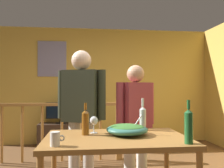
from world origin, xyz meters
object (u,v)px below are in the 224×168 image
object	(u,v)px
stair_railing	(74,125)
flat_screen_tv	(61,111)
serving_table	(116,146)
salad_bowl	(127,129)
wine_bottle_amber	(85,122)
wine_glass	(94,121)
mug_white	(55,139)
person_standing_left	(81,108)
wine_bottle_green	(189,126)
wine_bottle_clear	(143,118)
framed_picture	(52,59)
person_standing_right	(136,118)
tv_console	(61,135)

from	to	relation	value
stair_railing	flat_screen_tv	xyz separation A→B (m)	(-0.32, 0.94, 0.15)
serving_table	salad_bowl	distance (m)	0.19
flat_screen_tv	wine_bottle_amber	bearing A→B (deg)	-79.55
wine_glass	stair_railing	bearing A→B (deg)	98.96
mug_white	person_standing_left	bearing A→B (deg)	80.00
flat_screen_tv	wine_glass	size ratio (longest dim) A/B	3.64
salad_bowl	wine_bottle_green	size ratio (longest dim) A/B	1.13
mug_white	wine_bottle_clear	bearing A→B (deg)	35.79
wine_bottle_green	wine_bottle_amber	xyz separation A→B (m)	(-0.80, 0.44, -0.02)
stair_railing	salad_bowl	world-z (taller)	stair_railing
salad_bowl	mug_white	world-z (taller)	salad_bowl
flat_screen_tv	person_standing_left	distance (m)	2.31
framed_picture	mug_white	bearing A→B (deg)	-81.71
wine_bottle_clear	person_standing_right	size ratio (longest dim) A/B	0.22
framed_picture	salad_bowl	size ratio (longest dim) A/B	2.03
mug_white	person_standing_left	world-z (taller)	person_standing_left
wine_glass	wine_bottle_green	xyz separation A→B (m)	(0.72, -0.52, 0.03)
person_standing_left	wine_bottle_amber	bearing A→B (deg)	118.09
serving_table	salad_bowl	bearing A→B (deg)	34.40
stair_railing	tv_console	size ratio (longest dim) A/B	2.64
framed_picture	wine_bottle_clear	bearing A→B (deg)	-65.82
serving_table	wine_bottle_green	distance (m)	0.66
wine_bottle_amber	person_standing_left	distance (m)	0.59
framed_picture	wine_glass	bearing A→B (deg)	-75.01
serving_table	person_standing_right	world-z (taller)	person_standing_right
stair_railing	wine_bottle_clear	distance (m)	1.91
person_standing_right	serving_table	bearing A→B (deg)	41.92
serving_table	salad_bowl	xyz separation A→B (m)	(0.11, 0.08, 0.14)
framed_picture	person_standing_right	world-z (taller)	framed_picture
salad_bowl	mug_white	size ratio (longest dim) A/B	3.54
wine_bottle_green	person_standing_left	size ratio (longest dim) A/B	0.20
person_standing_left	framed_picture	bearing A→B (deg)	-51.66
framed_picture	person_standing_right	xyz separation A→B (m)	(1.34, -2.56, -1.01)
framed_picture	serving_table	bearing A→B (deg)	-72.71
flat_screen_tv	serving_table	world-z (taller)	flat_screen_tv
framed_picture	wine_bottle_amber	xyz separation A→B (m)	(0.74, -3.15, -0.96)
flat_screen_tv	person_standing_left	bearing A→B (deg)	-78.12
stair_railing	serving_table	world-z (taller)	stair_railing
framed_picture	person_standing_left	world-z (taller)	framed_picture
flat_screen_tv	wine_bottle_amber	world-z (taller)	wine_bottle_amber
flat_screen_tv	person_standing_right	distance (m)	2.51
tv_console	person_standing_left	xyz separation A→B (m)	(0.47, -2.27, 0.75)
flat_screen_tv	wine_bottle_green	size ratio (longest dim) A/B	1.73
wine_glass	person_standing_right	bearing A→B (deg)	44.51
flat_screen_tv	stair_railing	bearing A→B (deg)	-71.34
wine_glass	person_standing_left	distance (m)	0.53
framed_picture	wine_bottle_green	xyz separation A→B (m)	(1.55, -3.59, -0.94)
wine_bottle_clear	person_standing_right	world-z (taller)	person_standing_right
wine_bottle_green	stair_railing	bearing A→B (deg)	113.40
tv_console	salad_bowl	world-z (taller)	salad_bowl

